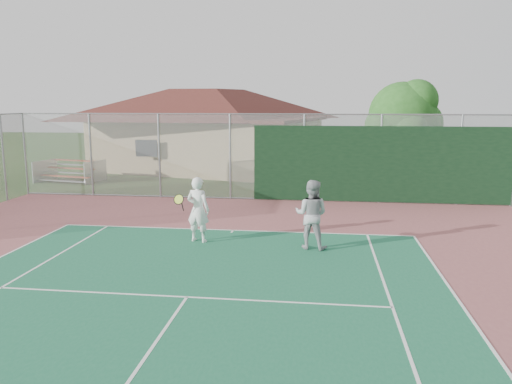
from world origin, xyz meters
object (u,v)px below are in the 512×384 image
tree (404,118)px  player_white_front (198,210)px  clubhouse (208,121)px  bleachers (70,171)px  player_grey_back (311,215)px

tree → player_white_front: tree is taller
clubhouse → player_white_front: bearing=-64.2°
bleachers → tree: bearing=11.6°
clubhouse → player_grey_back: (6.45, -16.04, -1.91)m
player_grey_back → bleachers: bearing=-27.2°
clubhouse → tree: (10.37, -5.88, 0.42)m
bleachers → tree: 16.51m
clubhouse → player_grey_back: clubhouse is taller
tree → player_grey_back: 11.13m
tree → player_grey_back: bearing=-111.1°
bleachers → tree: tree is taller
bleachers → player_grey_back: (12.35, -10.30, 0.38)m
clubhouse → player_white_front: 16.23m
bleachers → player_white_front: player_white_front is taller
player_white_front → player_grey_back: player_grey_back is taller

